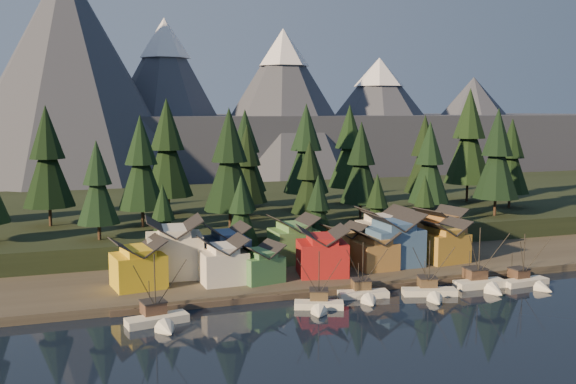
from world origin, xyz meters
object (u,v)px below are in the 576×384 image
object	(u,v)px
boat_3	(365,287)
boat_6	(530,276)
boat_5	(484,276)
house_back_1	(227,246)
house_front_0	(138,262)
house_back_0	(174,246)
house_front_1	(223,259)
boat_4	(431,285)
boat_0	(159,311)
boat_2	(319,297)

from	to	relation	value
boat_3	boat_6	bearing A→B (deg)	5.55
boat_3	boat_5	world-z (taller)	boat_5
boat_3	boat_6	distance (m)	32.47
boat_6	boat_3	bearing A→B (deg)	170.79
boat_6	house_back_1	world-z (taller)	house_back_1
house_front_0	house_back_1	distance (m)	18.89
boat_6	house_back_0	world-z (taller)	house_back_0
house_front_1	house_back_0	bearing A→B (deg)	132.70
boat_4	boat_0	bearing A→B (deg)	-162.82
boat_4	house_back_0	bearing A→B (deg)	167.84
house_front_1	house_back_1	xyz separation A→B (m)	(2.73, 8.83, 0.34)
boat_6	house_back_0	xyz separation A→B (m)	(-62.06, 22.72, 5.31)
boat_0	house_back_1	distance (m)	29.69
boat_2	house_back_0	world-z (taller)	house_back_0
boat_3	house_front_0	distance (m)	39.86
boat_0	boat_2	xyz separation A→B (m)	(25.83, -0.31, -0.29)
boat_4	boat_5	size ratio (longest dim) A/B	0.88
boat_6	house_front_1	world-z (taller)	house_front_1
boat_3	house_back_0	distance (m)	36.32
boat_2	boat_4	distance (m)	21.31
boat_4	boat_6	size ratio (longest dim) A/B	1.01
house_front_0	house_back_0	bearing A→B (deg)	28.94
boat_5	house_back_0	distance (m)	57.37
boat_4	boat_2	bearing A→B (deg)	-161.51
house_back_1	boat_2	bearing A→B (deg)	-70.67
boat_5	house_front_1	distance (m)	47.63
boat_4	house_back_1	distance (m)	39.47
boat_4	house_front_1	size ratio (longest dim) A/B	1.29
boat_4	boat_5	distance (m)	11.88
boat_0	house_back_0	xyz separation A→B (m)	(5.91, 23.12, 4.93)
boat_0	house_back_1	xyz separation A→B (m)	(16.25, 24.55, 3.81)
boat_6	house_back_1	bearing A→B (deg)	150.11
boat_4	house_back_0	distance (m)	47.40
boat_2	boat_5	world-z (taller)	boat_5
boat_2	boat_0	bearing A→B (deg)	-159.85
boat_4	house_front_1	bearing A→B (deg)	172.18
boat_2	house_back_1	xyz separation A→B (m)	(-9.58, 24.86, 4.09)
boat_2	house_back_1	size ratio (longest dim) A/B	1.18
boat_5	house_back_1	xyz separation A→B (m)	(-42.67, 22.84, 3.74)
boat_0	boat_6	bearing A→B (deg)	-10.27
boat_2	house_front_0	xyz separation A→B (m)	(-27.11, 17.81, 3.94)
boat_0	boat_3	world-z (taller)	boat_0
boat_0	boat_6	distance (m)	67.97
boat_4	house_back_1	bearing A→B (deg)	158.67
boat_2	house_front_1	world-z (taller)	house_front_1
house_front_0	house_back_0	xyz separation A→B (m)	(7.19, 5.63, 1.28)
boat_0	boat_4	world-z (taller)	boat_0
boat_3	boat_4	distance (m)	11.81
boat_0	house_back_0	distance (m)	24.37
boat_4	boat_5	xyz separation A→B (m)	(11.79, 1.39, 0.43)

